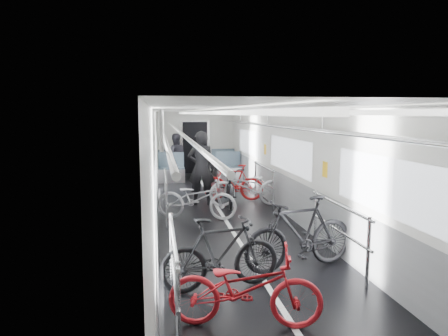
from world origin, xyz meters
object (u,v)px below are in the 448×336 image
at_px(bike_right_mid, 247,186).
at_px(bike_left_far, 197,198).
at_px(bike_left_near, 245,288).
at_px(person_seated, 175,156).
at_px(bike_aisle, 230,185).
at_px(bike_left_mid, 221,253).
at_px(bike_right_near, 300,233).
at_px(bike_right_far, 233,182).
at_px(person_standing, 201,168).

bearing_deg(bike_right_mid, bike_left_far, -52.29).
bearing_deg(bike_left_far, bike_left_near, -161.27).
bearing_deg(bike_left_near, person_seated, 14.92).
relative_size(bike_left_near, bike_aisle, 0.89).
bearing_deg(bike_left_mid, bike_right_near, -76.88).
distance_m(bike_left_mid, bike_right_far, 5.53).
relative_size(bike_left_near, person_seated, 1.05).
distance_m(bike_left_near, bike_aisle, 5.95).
height_order(bike_right_near, bike_aisle, bike_right_near).
xyz_separation_m(bike_aisle, person_standing, (-0.72, 0.10, 0.45)).
xyz_separation_m(bike_right_mid, person_seated, (-1.59, 4.71, 0.30)).
height_order(bike_left_far, bike_right_far, bike_right_far).
xyz_separation_m(bike_left_near, bike_left_mid, (-0.12, 0.97, 0.05)).
bearing_deg(person_seated, bike_left_mid, 89.97).
bearing_deg(person_seated, bike_right_far, 107.97).
bearing_deg(bike_aisle, bike_left_near, -91.12).
height_order(bike_right_mid, bike_right_far, bike_right_mid).
bearing_deg(bike_left_mid, bike_left_near, 178.65).
height_order(bike_left_mid, bike_right_mid, bike_right_mid).
relative_size(bike_right_near, person_standing, 0.98).
bearing_deg(person_seated, bike_aisle, 103.81).
xyz_separation_m(bike_left_near, bike_right_near, (1.16, 1.47, 0.11)).
distance_m(person_standing, person_seated, 4.38).
bearing_deg(bike_left_near, person_standing, 11.66).
bearing_deg(bike_right_mid, bike_right_near, -0.99).
height_order(bike_left_near, person_seated, person_seated).
xyz_separation_m(bike_right_mid, person_standing, (-1.13, 0.35, 0.45)).
xyz_separation_m(bike_left_near, bike_right_far, (1.07, 6.38, 0.04)).
bearing_deg(bike_left_mid, person_seated, -6.97).
distance_m(bike_left_mid, person_standing, 5.04).
distance_m(bike_right_mid, bike_right_far, 0.78).
xyz_separation_m(bike_left_far, person_standing, (0.26, 1.39, 0.48)).
relative_size(bike_right_far, person_seated, 1.01).
height_order(bike_right_mid, bike_aisle, bike_right_mid).
xyz_separation_m(bike_left_far, bike_right_mid, (1.38, 1.04, 0.03)).
distance_m(bike_right_near, person_seated, 8.99).
height_order(bike_left_mid, person_seated, person_seated).
height_order(bike_right_mid, person_seated, person_seated).
bearing_deg(person_seated, bike_right_mid, 107.52).
distance_m(bike_left_near, bike_right_far, 6.47).
height_order(bike_left_far, bike_right_mid, bike_right_mid).
height_order(bike_right_near, person_standing, person_standing).
xyz_separation_m(bike_left_mid, bike_right_near, (1.28, 0.50, 0.06)).
bearing_deg(person_standing, bike_right_far, -147.81).
bearing_deg(bike_right_far, person_standing, -50.05).
relative_size(bike_left_near, bike_left_mid, 1.03).
bearing_deg(bike_left_far, person_standing, 7.25).
bearing_deg(bike_aisle, bike_right_mid, -24.92).
distance_m(bike_right_mid, person_standing, 1.26).
height_order(bike_right_far, person_standing, person_standing).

